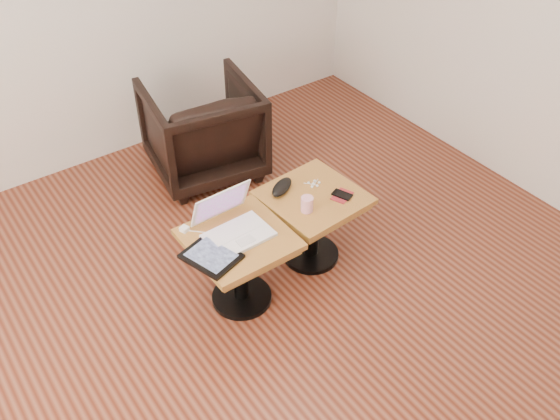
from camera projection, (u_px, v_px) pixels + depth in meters
room_shell at (259, 150)px, 2.01m from camera, size 4.52×4.52×2.71m
side_table_left at (239, 253)px, 3.12m from camera, size 0.49×0.49×0.44m
side_table_right at (313, 211)px, 3.37m from camera, size 0.52×0.52×0.44m
laptop at (233, 225)px, 3.05m from camera, size 0.32×0.31×0.21m
tablet at (211, 256)px, 2.93m from camera, size 0.27×0.30×0.02m
charging_adapter at (184, 229)px, 3.07m from camera, size 0.05×0.05×0.02m
glasses_case at (282, 187)px, 3.31m from camera, size 0.19×0.15×0.05m
striped_cup at (307, 204)px, 3.18m from camera, size 0.07×0.07×0.08m
earbuds_tangle at (314, 184)px, 3.37m from camera, size 0.08×0.06×0.02m
phone_on_sleeve at (342, 195)px, 3.29m from camera, size 0.14×0.12×0.01m
armchair at (203, 130)px, 4.04m from camera, size 0.78×0.80×0.63m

